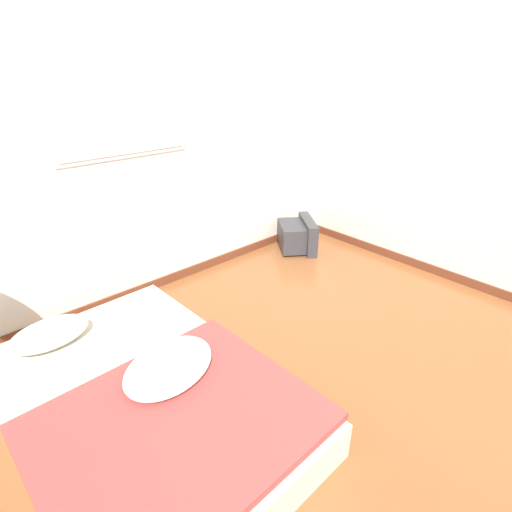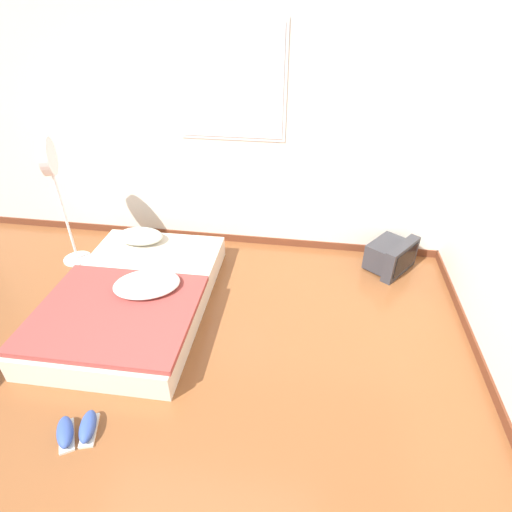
% 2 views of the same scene
% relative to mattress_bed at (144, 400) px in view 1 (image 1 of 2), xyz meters
% --- Properties ---
extents(wall_back, '(7.20, 0.08, 2.60)m').
position_rel_mattress_bed_xyz_m(wall_back, '(0.74, 1.41, 1.15)').
color(wall_back, silver).
rests_on(wall_back, ground_plane).
extents(mattress_bed, '(1.41, 2.08, 0.38)m').
position_rel_mattress_bed_xyz_m(mattress_bed, '(0.00, 0.00, 0.00)').
color(mattress_bed, beige).
rests_on(mattress_bed, ground_plane).
extents(crt_tv, '(0.61, 0.64, 0.36)m').
position_rel_mattress_bed_xyz_m(crt_tv, '(2.55, 1.06, 0.02)').
color(crt_tv, '#333338').
rests_on(crt_tv, ground_plane).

